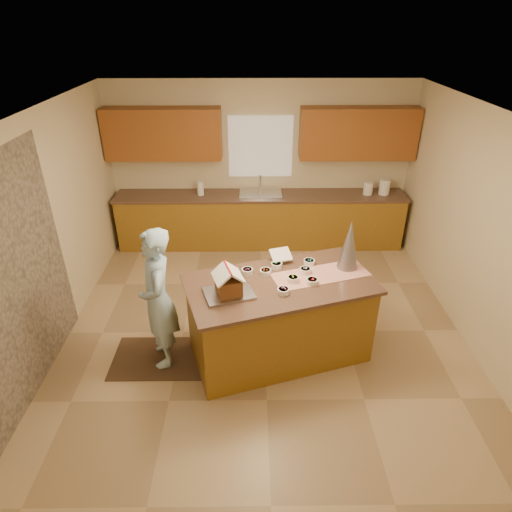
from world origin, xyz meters
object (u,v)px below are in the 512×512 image
boy (158,299)px  gingerbread_house (228,283)px  island_base (279,320)px  tinsel_tree (349,245)px

boy → gingerbread_house: (0.78, -0.13, 0.29)m
island_base → tinsel_tree: bearing=3.7°
boy → tinsel_tree: bearing=87.0°
tinsel_tree → gingerbread_house: bearing=-158.2°
gingerbread_house → tinsel_tree: bearing=21.8°
boy → gingerbread_house: 0.85m
island_base → gingerbread_house: size_ratio=5.15×
tinsel_tree → boy: (-2.13, -0.40, -0.45)m
gingerbread_house → island_base: bearing=22.7°
island_base → tinsel_tree: (0.79, 0.31, 0.82)m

